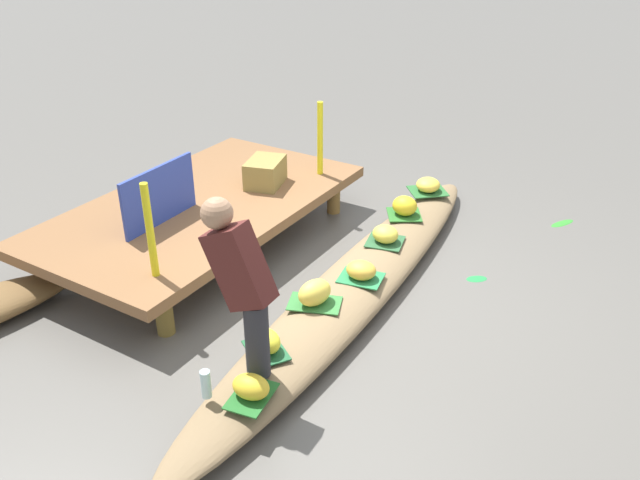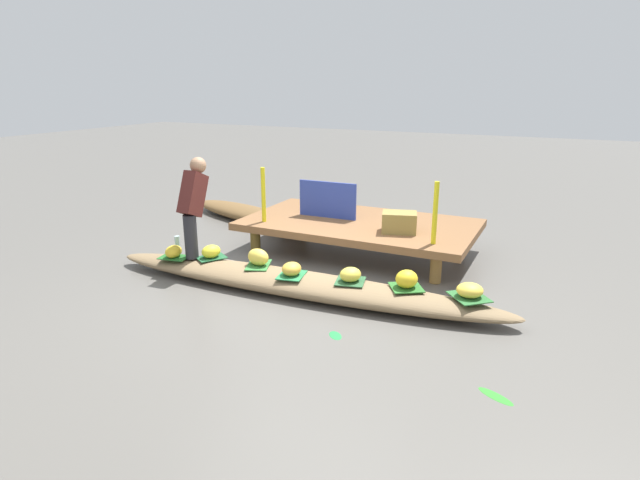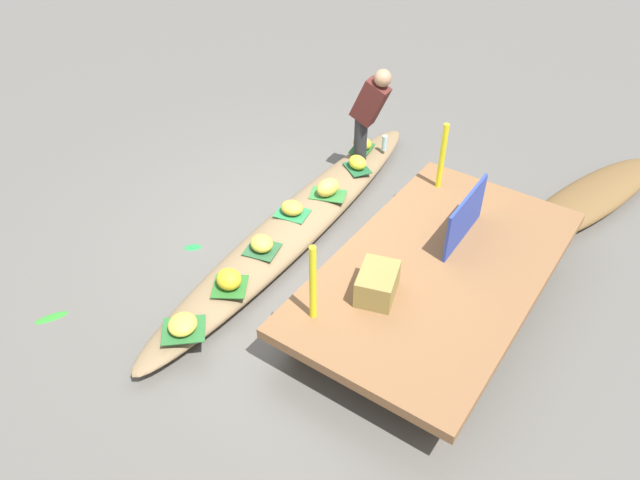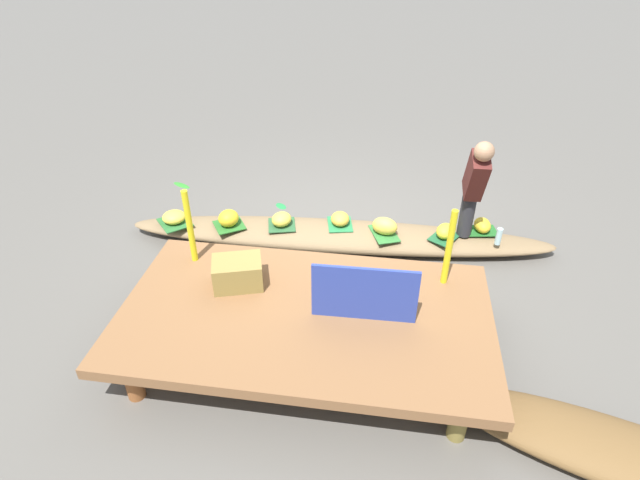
% 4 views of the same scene
% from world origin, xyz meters
% --- Properties ---
extents(canal_water, '(40.00, 40.00, 0.00)m').
position_xyz_m(canal_water, '(0.00, 0.00, 0.00)').
color(canal_water, '#5A5751').
rests_on(canal_water, ground).
extents(dock_platform, '(3.20, 1.80, 0.45)m').
position_xyz_m(dock_platform, '(0.09, 1.74, 0.39)').
color(dock_platform, brown).
rests_on(dock_platform, ground).
extents(vendor_boat, '(4.99, 0.87, 0.23)m').
position_xyz_m(vendor_boat, '(0.00, 0.00, 0.11)').
color(vendor_boat, olive).
rests_on(vendor_boat, ground).
extents(moored_boat, '(2.69, 1.34, 0.24)m').
position_xyz_m(moored_boat, '(-2.36, 2.54, 0.12)').
color(moored_boat, brown).
rests_on(moored_boat, ground).
extents(leaf_mat_0, '(0.34, 0.40, 0.01)m').
position_xyz_m(leaf_mat_0, '(-0.01, -0.06, 0.23)').
color(leaf_mat_0, '#267943').
rests_on(leaf_mat_0, vendor_boat).
extents(banana_bunch_0, '(0.25, 0.28, 0.15)m').
position_xyz_m(banana_bunch_0, '(-0.01, -0.06, 0.31)').
color(banana_bunch_0, gold).
rests_on(banana_bunch_0, vendor_boat).
extents(leaf_mat_1, '(0.39, 0.42, 0.01)m').
position_xyz_m(leaf_mat_1, '(-1.20, 0.04, 0.23)').
color(leaf_mat_1, '#1E5631').
rests_on(leaf_mat_1, vendor_boat).
extents(banana_bunch_1, '(0.26, 0.30, 0.16)m').
position_xyz_m(banana_bunch_1, '(-1.20, 0.04, 0.31)').
color(banana_bunch_1, yellow).
rests_on(banana_bunch_1, vendor_boat).
extents(leaf_mat_2, '(0.45, 0.45, 0.01)m').
position_xyz_m(leaf_mat_2, '(1.26, 0.15, 0.23)').
color(leaf_mat_2, '#296727').
rests_on(leaf_mat_2, vendor_boat).
extents(banana_bunch_2, '(0.28, 0.30, 0.19)m').
position_xyz_m(banana_bunch_2, '(1.26, 0.15, 0.33)').
color(banana_bunch_2, yellow).
rests_on(banana_bunch_2, vendor_boat).
extents(leaf_mat_3, '(0.50, 0.50, 0.01)m').
position_xyz_m(leaf_mat_3, '(1.92, 0.18, 0.23)').
color(leaf_mat_3, '#29642E').
rests_on(leaf_mat_3, vendor_boat).
extents(banana_bunch_3, '(0.35, 0.34, 0.15)m').
position_xyz_m(banana_bunch_3, '(1.92, 0.18, 0.31)').
color(banana_bunch_3, yellow).
rests_on(banana_bunch_3, vendor_boat).
extents(leaf_mat_4, '(0.38, 0.29, 0.01)m').
position_xyz_m(leaf_mat_4, '(-1.63, -0.16, 0.23)').
color(leaf_mat_4, '#216226').
rests_on(leaf_mat_4, vendor_boat).
extents(banana_bunch_4, '(0.22, 0.27, 0.15)m').
position_xyz_m(banana_bunch_4, '(-1.63, -0.16, 0.31)').
color(banana_bunch_4, gold).
rests_on(banana_bunch_4, vendor_boat).
extents(leaf_mat_5, '(0.39, 0.47, 0.01)m').
position_xyz_m(leaf_mat_5, '(-0.53, 0.06, 0.23)').
color(leaf_mat_5, '#317334').
rests_on(leaf_mat_5, vendor_boat).
extents(banana_bunch_5, '(0.33, 0.27, 0.20)m').
position_xyz_m(banana_bunch_5, '(-0.53, 0.06, 0.33)').
color(banana_bunch_5, '#EFCF4A').
rests_on(banana_bunch_5, vendor_boat).
extents(leaf_mat_6, '(0.38, 0.39, 0.01)m').
position_xyz_m(leaf_mat_6, '(0.66, 0.05, 0.23)').
color(leaf_mat_6, '#295832').
rests_on(leaf_mat_6, vendor_boat).
extents(banana_bunch_6, '(0.29, 0.31, 0.16)m').
position_xyz_m(banana_bunch_6, '(0.66, 0.05, 0.31)').
color(banana_bunch_6, yellow).
rests_on(banana_bunch_6, vendor_boat).
extents(vendor_person, '(0.21, 0.48, 1.22)m').
position_xyz_m(vendor_person, '(-1.43, 0.03, 0.92)').
color(vendor_person, '#28282D').
rests_on(vendor_person, vendor_boat).
extents(water_bottle, '(0.07, 0.07, 0.20)m').
position_xyz_m(water_bottle, '(-1.78, 0.08, 0.33)').
color(water_bottle, silver).
rests_on(water_bottle, vendor_boat).
extents(market_banner, '(0.87, 0.05, 0.52)m').
position_xyz_m(market_banner, '(-0.41, 1.74, 0.71)').
color(market_banner, '#2A3E9A').
rests_on(market_banner, dock_platform).
extents(railing_post_west, '(0.06, 0.06, 0.76)m').
position_xyz_m(railing_post_west, '(-1.11, 1.14, 0.83)').
color(railing_post_west, yellow).
rests_on(railing_post_west, dock_platform).
extents(railing_post_east, '(0.06, 0.06, 0.76)m').
position_xyz_m(railing_post_east, '(1.29, 1.14, 0.83)').
color(railing_post_east, yellow).
rests_on(railing_post_east, dock_platform).
extents(produce_crate, '(0.51, 0.43, 0.26)m').
position_xyz_m(produce_crate, '(0.76, 1.45, 0.58)').
color(produce_crate, olive).
rests_on(produce_crate, dock_platform).
extents(drifting_plant_0, '(0.21, 0.22, 0.01)m').
position_xyz_m(drifting_plant_0, '(0.85, -0.77, 0.00)').
color(drifting_plant_0, '#227E3D').
rests_on(drifting_plant_0, ground).
extents(drifting_plant_1, '(0.32, 0.23, 0.01)m').
position_xyz_m(drifting_plant_1, '(2.38, -1.15, 0.00)').
color(drifting_plant_1, '#2E8429').
rests_on(drifting_plant_1, ground).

